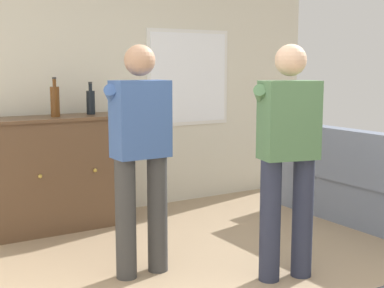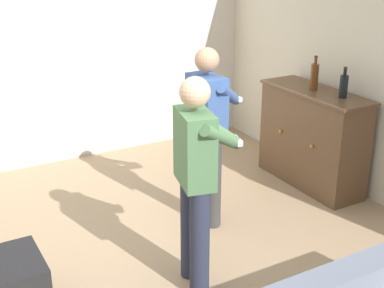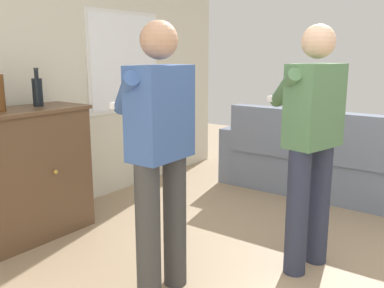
% 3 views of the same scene
% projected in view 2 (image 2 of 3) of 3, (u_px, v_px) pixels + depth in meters
% --- Properties ---
extents(ground, '(10.40, 10.40, 0.00)m').
position_uv_depth(ground, '(144.00, 268.00, 4.44)').
color(ground, '#9E8466').
extents(wall_side_left, '(0.12, 5.20, 2.80)m').
position_uv_depth(wall_side_left, '(43.00, 47.00, 6.10)').
color(wall_side_left, silver).
rests_on(wall_side_left, ground).
extents(sideboard_cabinet, '(1.32, 0.49, 1.07)m').
position_uv_depth(sideboard_cabinet, '(312.00, 138.00, 5.79)').
color(sideboard_cabinet, brown).
rests_on(sideboard_cabinet, ground).
extents(bottle_wine_green, '(0.08, 0.08, 0.31)m').
position_uv_depth(bottle_wine_green, '(344.00, 86.00, 5.31)').
color(bottle_wine_green, black).
rests_on(bottle_wine_green, sideboard_cabinet).
extents(bottle_liquor_amber, '(0.08, 0.08, 0.36)m').
position_uv_depth(bottle_liquor_amber, '(314.00, 76.00, 5.57)').
color(bottle_liquor_amber, '#593314').
rests_on(bottle_liquor_amber, sideboard_cabinet).
extents(ottoman, '(0.55, 0.55, 0.39)m').
position_uv_depth(ottoman, '(6.00, 285.00, 3.89)').
color(ottoman, black).
rests_on(ottoman, ground).
extents(person_standing_left, '(0.56, 0.48, 1.68)m').
position_uv_depth(person_standing_left, '(207.00, 128.00, 4.88)').
color(person_standing_left, '#383838').
rests_on(person_standing_left, ground).
extents(person_standing_right, '(0.54, 0.51, 1.68)m').
position_uv_depth(person_standing_right, '(196.00, 176.00, 3.90)').
color(person_standing_right, '#282D42').
rests_on(person_standing_right, ground).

